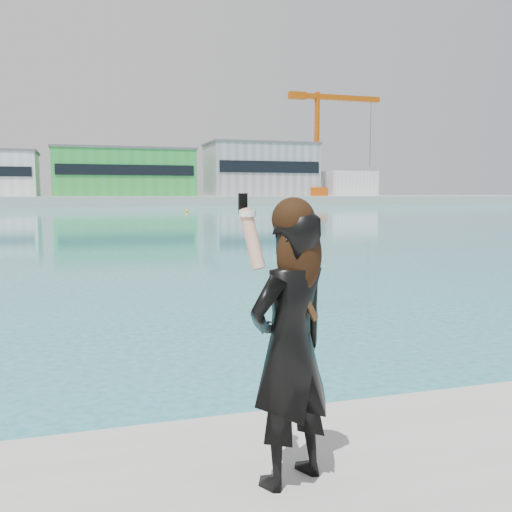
{
  "coord_description": "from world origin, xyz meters",
  "views": [
    {
      "loc": [
        -1.76,
        -3.31,
        2.58
      ],
      "look_at": [
        -0.56,
        0.55,
        2.13
      ],
      "focal_mm": 40.0,
      "sensor_mm": 36.0,
      "label": 1
    }
  ],
  "objects": [
    {
      "name": "far_quay",
      "position": [
        0.0,
        130.0,
        1.0
      ],
      "size": [
        320.0,
        40.0,
        2.0
      ],
      "primitive_type": "cube",
      "color": "#9E9E99",
      "rests_on": "ground"
    },
    {
      "name": "warehouse_green",
      "position": [
        8.0,
        127.98,
        7.26
      ],
      "size": [
        30.6,
        16.36,
        10.5
      ],
      "color": "green",
      "rests_on": "far_quay"
    },
    {
      "name": "warehouse_grey_right",
      "position": [
        40.0,
        127.98,
        8.26
      ],
      "size": [
        25.5,
        15.35,
        12.5
      ],
      "color": "gray",
      "rests_on": "far_quay"
    },
    {
      "name": "ancillary_shed",
      "position": [
        62.0,
        126.0,
        5.0
      ],
      "size": [
        12.0,
        10.0,
        6.0
      ],
      "primitive_type": "cube",
      "color": "silver",
      "rests_on": "far_quay"
    },
    {
      "name": "dock_crane",
      "position": [
        53.2,
        122.0,
        15.07
      ],
      "size": [
        23.0,
        4.0,
        24.0
      ],
      "color": "#E1560D",
      "rests_on": "far_quay"
    },
    {
      "name": "flagpole_right",
      "position": [
        22.09,
        121.0,
        6.54
      ],
      "size": [
        1.28,
        0.16,
        8.0
      ],
      "color": "silver",
      "rests_on": "far_quay"
    },
    {
      "name": "buoy_near",
      "position": [
        12.57,
        75.57,
        0.0
      ],
      "size": [
        0.5,
        0.5,
        0.5
      ],
      "primitive_type": "sphere",
      "color": "yellow",
      "rests_on": "ground"
    },
    {
      "name": "woman",
      "position": [
        -0.56,
        -0.15,
        1.7
      ],
      "size": [
        0.73,
        0.62,
        1.78
      ],
      "rotation": [
        0.0,
        0.0,
        3.58
      ],
      "color": "black",
      "rests_on": "near_quay"
    }
  ]
}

